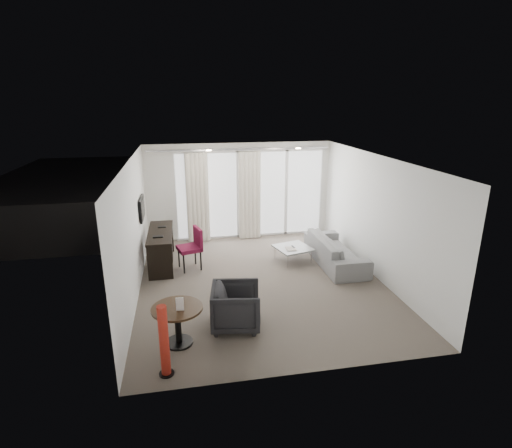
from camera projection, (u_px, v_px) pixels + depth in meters
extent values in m
cube|color=brown|center=(261.00, 282.00, 8.45)|extent=(5.00, 6.00, 0.00)
cube|color=white|center=(262.00, 159.00, 7.67)|extent=(5.00, 6.00, 0.00)
cube|color=silver|center=(133.00, 231.00, 7.62)|extent=(0.00, 6.00, 2.60)
cube|color=silver|center=(376.00, 217.00, 8.50)|extent=(0.00, 6.00, 2.60)
cube|color=silver|center=(307.00, 290.00, 5.25)|extent=(5.00, 0.00, 2.60)
cylinder|color=#FFE0B2|center=(209.00, 150.00, 9.01)|extent=(0.12, 0.12, 0.02)
cylinder|color=#FFE0B2|center=(298.00, 148.00, 9.38)|extent=(0.12, 0.12, 0.02)
cylinder|color=#A42417|center=(164.00, 341.00, 5.46)|extent=(0.22, 0.22, 1.07)
imported|color=black|center=(236.00, 307.00, 6.70)|extent=(0.92, 0.90, 0.74)
imported|color=slate|center=(335.00, 250.00, 9.32)|extent=(0.85, 2.18, 0.64)
cube|color=#4D4D50|center=(243.00, 222.00, 12.74)|extent=(5.60, 3.00, 0.12)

